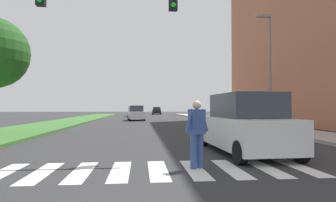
{
  "coord_description": "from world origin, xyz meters",
  "views": [
    {
      "loc": [
        -0.42,
        -0.28,
        1.52
      ],
      "look_at": [
        0.95,
        13.59,
        1.84
      ],
      "focal_mm": 29.66,
      "sensor_mm": 36.0,
      "label": 1
    }
  ],
  "objects_px": {
    "street_lamp_right": "(269,61)",
    "sedan_far_horizon": "(157,111)",
    "pedestrian_performer": "(197,131)",
    "sedan_midblock": "(136,114)",
    "traffic_light_gantry": "(38,18)",
    "suv_crossing": "(244,125)",
    "sedan_distant": "(133,112)"
  },
  "relations": [
    {
      "from": "traffic_light_gantry",
      "to": "sedan_midblock",
      "type": "height_order",
      "value": "traffic_light_gantry"
    },
    {
      "from": "street_lamp_right",
      "to": "sedan_distant",
      "type": "bearing_deg",
      "value": 108.36
    },
    {
      "from": "street_lamp_right",
      "to": "pedestrian_performer",
      "type": "relative_size",
      "value": 4.44
    },
    {
      "from": "suv_crossing",
      "to": "sedan_far_horizon",
      "type": "relative_size",
      "value": 1.08
    },
    {
      "from": "street_lamp_right",
      "to": "sedan_far_horizon",
      "type": "bearing_deg",
      "value": 96.47
    },
    {
      "from": "pedestrian_performer",
      "to": "sedan_far_horizon",
      "type": "bearing_deg",
      "value": 87.7
    },
    {
      "from": "traffic_light_gantry",
      "to": "pedestrian_performer",
      "type": "xyz_separation_m",
      "value": [
        4.61,
        -2.14,
        -3.38
      ]
    },
    {
      "from": "street_lamp_right",
      "to": "sedan_far_horizon",
      "type": "height_order",
      "value": "street_lamp_right"
    },
    {
      "from": "pedestrian_performer",
      "to": "sedan_midblock",
      "type": "xyz_separation_m",
      "value": [
        -1.92,
        25.74,
        -0.14
      ]
    },
    {
      "from": "suv_crossing",
      "to": "sedan_distant",
      "type": "bearing_deg",
      "value": 97.03
    },
    {
      "from": "street_lamp_right",
      "to": "traffic_light_gantry",
      "type": "bearing_deg",
      "value": -143.93
    },
    {
      "from": "traffic_light_gantry",
      "to": "pedestrian_performer",
      "type": "distance_m",
      "value": 6.11
    },
    {
      "from": "traffic_light_gantry",
      "to": "pedestrian_performer",
      "type": "height_order",
      "value": "traffic_light_gantry"
    },
    {
      "from": "street_lamp_right",
      "to": "pedestrian_performer",
      "type": "xyz_separation_m",
      "value": [
        -7.0,
        -10.61,
        -3.66
      ]
    },
    {
      "from": "traffic_light_gantry",
      "to": "sedan_far_horizon",
      "type": "distance_m",
      "value": 51.86
    },
    {
      "from": "sedan_distant",
      "to": "suv_crossing",
      "type": "bearing_deg",
      "value": -82.97
    },
    {
      "from": "sedan_midblock",
      "to": "sedan_distant",
      "type": "distance_m",
      "value": 13.72
    },
    {
      "from": "suv_crossing",
      "to": "sedan_midblock",
      "type": "bearing_deg",
      "value": 99.52
    },
    {
      "from": "traffic_light_gantry",
      "to": "street_lamp_right",
      "type": "height_order",
      "value": "street_lamp_right"
    },
    {
      "from": "pedestrian_performer",
      "to": "suv_crossing",
      "type": "distance_m",
      "value": 2.97
    },
    {
      "from": "sedan_distant",
      "to": "sedan_far_horizon",
      "type": "xyz_separation_m",
      "value": [
        4.71,
        14.0,
        -0.03
      ]
    },
    {
      "from": "suv_crossing",
      "to": "sedan_far_horizon",
      "type": "height_order",
      "value": "suv_crossing"
    },
    {
      "from": "traffic_light_gantry",
      "to": "sedan_far_horizon",
      "type": "relative_size",
      "value": 1.78
    },
    {
      "from": "pedestrian_performer",
      "to": "sedan_distant",
      "type": "distance_m",
      "value": 39.52
    },
    {
      "from": "traffic_light_gantry",
      "to": "suv_crossing",
      "type": "bearing_deg",
      "value": 0.13
    },
    {
      "from": "pedestrian_performer",
      "to": "sedan_distant",
      "type": "relative_size",
      "value": 0.37
    },
    {
      "from": "suv_crossing",
      "to": "sedan_far_horizon",
      "type": "bearing_deg",
      "value": 89.87
    },
    {
      "from": "suv_crossing",
      "to": "sedan_distant",
      "type": "distance_m",
      "value": 37.57
    },
    {
      "from": "traffic_light_gantry",
      "to": "sedan_far_horizon",
      "type": "height_order",
      "value": "traffic_light_gantry"
    },
    {
      "from": "suv_crossing",
      "to": "sedan_distant",
      "type": "xyz_separation_m",
      "value": [
        -4.6,
        37.28,
        -0.15
      ]
    },
    {
      "from": "traffic_light_gantry",
      "to": "pedestrian_performer",
      "type": "bearing_deg",
      "value": -24.92
    },
    {
      "from": "pedestrian_performer",
      "to": "sedan_midblock",
      "type": "bearing_deg",
      "value": 94.26
    }
  ]
}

